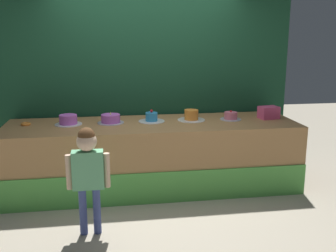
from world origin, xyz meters
TOP-DOWN VIEW (x-y plane):
  - ground_plane at (0.00, 0.00)m, footprint 12.00×12.00m
  - stage_platform at (0.00, 0.51)m, footprint 3.65×1.05m
  - curtain_backdrop at (0.00, 1.13)m, footprint 4.03×0.08m
  - child_figure at (-0.76, -0.61)m, footprint 0.42×0.19m
  - pink_box at (1.55, 0.55)m, footprint 0.27×0.21m
  - donut at (-1.55, 0.64)m, footprint 0.12×0.12m
  - cake_far_left at (-1.03, 0.59)m, footprint 0.33×0.33m
  - cake_left at (-0.52, 0.59)m, footprint 0.33×0.33m
  - cake_center at (0.00, 0.60)m, footprint 0.33×0.33m
  - cake_right at (0.52, 0.60)m, footprint 0.35×0.35m
  - cake_far_right at (1.03, 0.56)m, footprint 0.28×0.28m

SIDE VIEW (x-z plane):
  - ground_plane at x=0.00m, z-range 0.00..0.00m
  - stage_platform at x=0.00m, z-range 0.00..0.85m
  - child_figure at x=-0.76m, z-range 0.16..1.25m
  - donut at x=-1.55m, z-range 0.85..0.88m
  - cake_far_right at x=1.03m, z-range 0.83..0.96m
  - cake_center at x=0.00m, z-range 0.82..0.98m
  - cake_left at x=-0.52m, z-range 0.83..0.98m
  - cake_far_left at x=-1.03m, z-range 0.84..0.97m
  - cake_right at x=0.52m, z-range 0.84..0.98m
  - pink_box at x=1.55m, z-range 0.85..1.01m
  - curtain_backdrop at x=0.00m, z-range 0.00..3.13m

